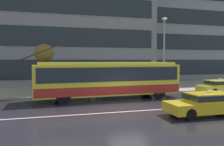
% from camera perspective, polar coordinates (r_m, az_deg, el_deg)
% --- Properties ---
extents(ground_plane, '(160.00, 160.00, 0.00)m').
position_cam_1_polar(ground_plane, '(15.20, 4.27, -8.55)').
color(ground_plane, '#23212A').
extents(sidewalk_slab, '(80.00, 10.00, 0.14)m').
position_cam_1_polar(sidewalk_slab, '(24.71, -3.69, -3.83)').
color(sidewalk_slab, gray).
rests_on(sidewalk_slab, ground_plane).
extents(crosswalk_stripe_edge_near, '(0.44, 4.40, 0.01)m').
position_cam_1_polar(crosswalk_stripe_edge_near, '(19.71, 21.47, -6.03)').
color(crosswalk_stripe_edge_near, beige).
rests_on(crosswalk_stripe_edge_near, ground_plane).
extents(crosswalk_stripe_inner_a, '(0.44, 4.40, 0.01)m').
position_cam_1_polar(crosswalk_stripe_inner_a, '(20.27, 23.51, -5.83)').
color(crosswalk_stripe_inner_a, beige).
rests_on(crosswalk_stripe_inner_a, ground_plane).
extents(crosswalk_stripe_center, '(0.44, 4.40, 0.01)m').
position_cam_1_polar(crosswalk_stripe_center, '(20.84, 25.44, -5.63)').
color(crosswalk_stripe_center, beige).
rests_on(crosswalk_stripe_center, ground_plane).
extents(lane_centre_line, '(72.00, 0.14, 0.01)m').
position_cam_1_polar(lane_centre_line, '(14.10, 5.95, -9.47)').
color(lane_centre_line, silver).
rests_on(lane_centre_line, ground_plane).
extents(trolleybus, '(12.71, 2.92, 4.89)m').
position_cam_1_polar(trolleybus, '(18.05, -0.81, -1.48)').
color(trolleybus, yellow).
rests_on(trolleybus, ground_plane).
extents(taxi_oncoming_near, '(4.66, 1.86, 1.39)m').
position_cam_1_polar(taxi_oncoming_near, '(13.96, 22.89, -6.91)').
color(taxi_oncoming_near, gold).
rests_on(taxi_oncoming_near, ground_plane).
extents(taxi_ahead_of_bus, '(4.56, 1.85, 1.39)m').
position_cam_1_polar(taxi_ahead_of_bus, '(23.44, 25.75, -2.97)').
color(taxi_ahead_of_bus, yellow).
rests_on(taxi_ahead_of_bus, ground_plane).
extents(bus_shelter, '(4.24, 1.82, 2.65)m').
position_cam_1_polar(bus_shelter, '(21.00, -9.12, 0.57)').
color(bus_shelter, gray).
rests_on(bus_shelter, sidewalk_slab).
extents(pedestrian_at_shelter, '(0.51, 0.51, 1.62)m').
position_cam_1_polar(pedestrian_at_shelter, '(20.60, -5.75, -2.38)').
color(pedestrian_at_shelter, black).
rests_on(pedestrian_at_shelter, sidewalk_slab).
extents(pedestrian_approaching_curb, '(1.55, 1.55, 2.00)m').
position_cam_1_polar(pedestrian_approaching_curb, '(22.08, 0.42, -0.18)').
color(pedestrian_approaching_curb, navy).
rests_on(pedestrian_approaching_curb, sidewalk_slab).
extents(street_lamp, '(0.60, 0.32, 7.12)m').
position_cam_1_polar(street_lamp, '(22.96, 12.96, 6.19)').
color(street_lamp, gray).
rests_on(street_lamp, sidewalk_slab).
extents(street_tree_bare, '(1.94, 1.90, 4.51)m').
position_cam_1_polar(street_tree_bare, '(22.47, -16.71, 4.54)').
color(street_tree_bare, brown).
rests_on(street_tree_bare, sidewalk_slab).
extents(office_tower_corner_right, '(25.97, 11.65, 26.72)m').
position_cam_1_polar(office_tower_corner_right, '(45.13, 21.12, 16.16)').
color(office_tower_corner_right, gray).
rests_on(office_tower_corner_right, ground_plane).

